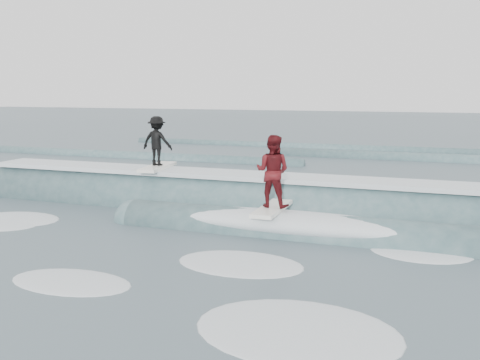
% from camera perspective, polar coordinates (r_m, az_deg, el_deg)
% --- Properties ---
extents(ground, '(160.00, 160.00, 0.00)m').
position_cam_1_polar(ground, '(12.35, -5.03, -7.39)').
color(ground, '#3B4E56').
rests_on(ground, ground).
extents(breaking_wave, '(20.00, 3.84, 2.13)m').
position_cam_1_polar(breaking_wave, '(15.62, 1.91, -3.55)').
color(breaking_wave, '#37575C').
rests_on(breaking_wave, ground).
extents(surfer_black, '(1.01, 2.05, 1.65)m').
position_cam_1_polar(surfer_black, '(17.05, -8.83, 3.84)').
color(surfer_black, white).
rests_on(surfer_black, ground).
extents(surfer_red, '(0.92, 2.00, 1.92)m').
position_cam_1_polar(surfer_red, '(13.39, 3.49, 0.59)').
color(surfer_red, white).
rests_on(surfer_red, ground).
extents(whitewater, '(13.14, 6.52, 0.10)m').
position_cam_1_polar(whitewater, '(11.82, -7.33, -8.23)').
color(whitewater, white).
rests_on(whitewater, ground).
extents(far_swells, '(41.60, 8.65, 0.80)m').
position_cam_1_polar(far_swells, '(29.24, 7.43, 2.48)').
color(far_swells, '#37575C').
rests_on(far_swells, ground).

